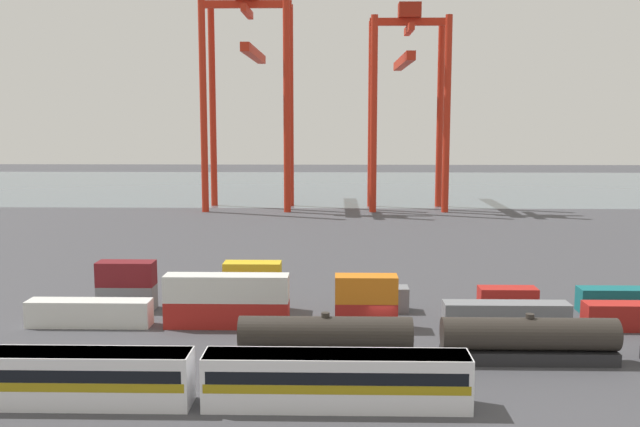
% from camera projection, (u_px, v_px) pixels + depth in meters
% --- Properties ---
extents(ground_plane, '(420.00, 420.00, 0.00)m').
position_uv_depth(ground_plane, '(365.00, 254.00, 107.97)').
color(ground_plane, '#424247').
extents(harbour_water, '(400.00, 110.00, 0.01)m').
position_uv_depth(harbour_water, '(351.00, 186.00, 216.89)').
color(harbour_water, slate).
rests_on(harbour_water, ground_plane).
extents(passenger_train, '(38.42, 3.14, 3.90)m').
position_uv_depth(passenger_train, '(197.00, 377.00, 50.49)').
color(passenger_train, silver).
rests_on(passenger_train, ground_plane).
extents(shipping_container_0, '(12.10, 2.44, 2.60)m').
position_uv_depth(shipping_container_0, '(90.00, 313.00, 70.18)').
color(shipping_container_0, silver).
rests_on(shipping_container_0, ground_plane).
extents(shipping_container_1, '(12.10, 2.44, 2.60)m').
position_uv_depth(shipping_container_1, '(227.00, 314.00, 69.87)').
color(shipping_container_1, '#AD211C').
rests_on(shipping_container_1, ground_plane).
extents(shipping_container_2, '(12.10, 2.44, 2.60)m').
position_uv_depth(shipping_container_2, '(227.00, 288.00, 69.52)').
color(shipping_container_2, silver).
rests_on(shipping_container_2, shipping_container_1).
extents(shipping_container_3, '(6.04, 2.44, 2.60)m').
position_uv_depth(shipping_container_3, '(366.00, 315.00, 69.56)').
color(shipping_container_3, '#AD211C').
rests_on(shipping_container_3, ground_plane).
extents(shipping_container_4, '(6.04, 2.44, 2.60)m').
position_uv_depth(shipping_container_4, '(366.00, 289.00, 69.21)').
color(shipping_container_4, orange).
rests_on(shipping_container_4, shipping_container_3).
extents(shipping_container_5, '(12.10, 2.44, 2.60)m').
position_uv_depth(shipping_container_5, '(506.00, 316.00, 69.25)').
color(shipping_container_5, slate).
rests_on(shipping_container_5, ground_plane).
extents(shipping_container_8, '(6.04, 2.44, 2.60)m').
position_uv_depth(shipping_container_8, '(127.00, 297.00, 76.31)').
color(shipping_container_8, slate).
rests_on(shipping_container_8, ground_plane).
extents(shipping_container_9, '(6.04, 2.44, 2.60)m').
position_uv_depth(shipping_container_9, '(126.00, 273.00, 75.97)').
color(shipping_container_9, maroon).
rests_on(shipping_container_9, shipping_container_8).
extents(shipping_container_10, '(6.04, 2.44, 2.60)m').
position_uv_depth(shipping_container_10, '(253.00, 298.00, 76.00)').
color(shipping_container_10, '#AD211C').
rests_on(shipping_container_10, ground_plane).
extents(shipping_container_11, '(6.04, 2.44, 2.60)m').
position_uv_depth(shipping_container_11, '(253.00, 274.00, 75.66)').
color(shipping_container_11, gold).
rests_on(shipping_container_11, shipping_container_10).
extents(shipping_container_12, '(6.04, 2.44, 2.60)m').
position_uv_depth(shipping_container_12, '(380.00, 299.00, 75.69)').
color(shipping_container_12, slate).
rests_on(shipping_container_12, ground_plane).
extents(shipping_container_13, '(6.04, 2.44, 2.60)m').
position_uv_depth(shipping_container_13, '(508.00, 299.00, 75.39)').
color(shipping_container_13, '#AD211C').
rests_on(shipping_container_13, ground_plane).
extents(shipping_container_14, '(12.10, 2.44, 2.60)m').
position_uv_depth(shipping_container_14, '(636.00, 300.00, 75.08)').
color(shipping_container_14, '#146066').
rests_on(shipping_container_14, ground_plane).
extents(gantry_crane_west, '(19.56, 36.90, 49.04)m').
position_uv_depth(gantry_crane_west, '(249.00, 76.00, 160.59)').
color(gantry_crane_west, red).
rests_on(gantry_crane_west, ground_plane).
extents(gantry_crane_central, '(17.30, 35.70, 45.20)m').
position_uv_depth(gantry_crane_central, '(407.00, 85.00, 160.14)').
color(gantry_crane_central, red).
rests_on(gantry_crane_central, ground_plane).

